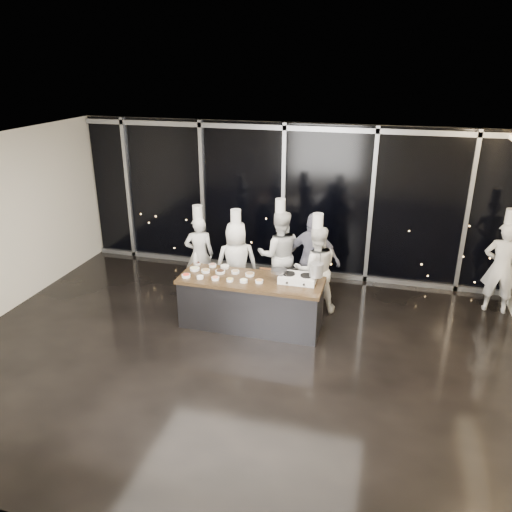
# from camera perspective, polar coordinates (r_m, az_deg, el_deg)

# --- Properties ---
(ground) EXTENTS (9.00, 9.00, 0.00)m
(ground) POSITION_cam_1_polar(r_m,az_deg,el_deg) (8.13, -2.33, -10.96)
(ground) COLOR black
(ground) RESTS_ON ground
(room_shell) EXTENTS (9.02, 7.02, 3.21)m
(room_shell) POSITION_cam_1_polar(r_m,az_deg,el_deg) (7.12, -1.25, 4.22)
(room_shell) COLOR beige
(room_shell) RESTS_ON ground
(window_wall) EXTENTS (8.90, 0.11, 3.20)m
(window_wall) POSITION_cam_1_polar(r_m,az_deg,el_deg) (10.54, 3.19, 6.33)
(window_wall) COLOR black
(window_wall) RESTS_ON ground
(demo_counter) EXTENTS (2.46, 0.86, 0.90)m
(demo_counter) POSITION_cam_1_polar(r_m,az_deg,el_deg) (8.65, -0.58, -5.33)
(demo_counter) COLOR #37373C
(demo_counter) RESTS_ON ground
(stove) EXTENTS (0.61, 0.40, 0.14)m
(stove) POSITION_cam_1_polar(r_m,az_deg,el_deg) (8.36, 4.77, -2.55)
(stove) COLOR white
(stove) RESTS_ON demo_counter
(frying_pan) EXTENTS (0.47, 0.27, 0.04)m
(frying_pan) POSITION_cam_1_polar(r_m,az_deg,el_deg) (8.38, 2.57, -1.69)
(frying_pan) COLOR gray
(frying_pan) RESTS_ON stove
(stock_pot) EXTENTS (0.23, 0.23, 0.22)m
(stock_pot) POSITION_cam_1_polar(r_m,az_deg,el_deg) (8.23, 6.91, -1.58)
(stock_pot) COLOR silver
(stock_pot) RESTS_ON stove
(prep_bowls) EXTENTS (1.41, 0.71, 0.05)m
(prep_bowls) POSITION_cam_1_polar(r_m,az_deg,el_deg) (8.66, -4.24, -1.92)
(prep_bowls) COLOR white
(prep_bowls) RESTS_ON demo_counter
(squeeze_bottle) EXTENTS (0.07, 0.07, 0.25)m
(squeeze_bottle) POSITION_cam_1_polar(r_m,az_deg,el_deg) (9.05, -6.94, -0.29)
(squeeze_bottle) COLOR silver
(squeeze_bottle) RESTS_ON demo_counter
(chef_far_left) EXTENTS (0.67, 0.56, 1.78)m
(chef_far_left) POSITION_cam_1_polar(r_m,az_deg,el_deg) (9.87, -6.49, 0.27)
(chef_far_left) COLOR silver
(chef_far_left) RESTS_ON ground
(chef_left) EXTENTS (0.93, 0.79, 1.85)m
(chef_left) POSITION_cam_1_polar(r_m,az_deg,el_deg) (9.34, -2.24, -0.73)
(chef_left) COLOR silver
(chef_left) RESTS_ON ground
(chef_center) EXTENTS (1.00, 0.88, 1.98)m
(chef_center) POSITION_cam_1_polar(r_m,az_deg,el_deg) (9.56, 2.69, 0.20)
(chef_center) COLOR silver
(chef_center) RESTS_ON ground
(guest) EXTENTS (1.12, 0.67, 1.78)m
(guest) POSITION_cam_1_polar(r_m,az_deg,el_deg) (9.35, 6.55, -0.40)
(guest) COLOR #131436
(guest) RESTS_ON ground
(chef_right) EXTENTS (0.96, 0.85, 1.88)m
(chef_right) POSITION_cam_1_polar(r_m,az_deg,el_deg) (9.08, 6.82, -1.48)
(chef_right) COLOR silver
(chef_right) RESTS_ON ground
(chef_side) EXTENTS (0.66, 0.47, 1.96)m
(chef_side) POSITION_cam_1_polar(r_m,az_deg,el_deg) (10.03, 26.21, -1.08)
(chef_side) COLOR silver
(chef_side) RESTS_ON ground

